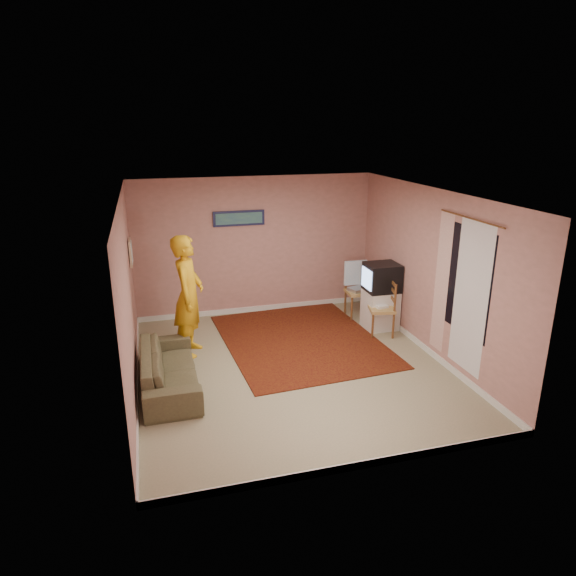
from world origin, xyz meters
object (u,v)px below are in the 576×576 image
object	(u,v)px
crt_tv	(382,277)
chair_a	(359,286)
sofa	(169,369)
chair_b	(382,302)
tv_cabinet	(380,309)
person	(189,296)

from	to	relation	value
crt_tv	chair_a	world-z (taller)	crt_tv
sofa	chair_b	bearing A→B (deg)	-75.91
tv_cabinet	person	world-z (taller)	person
sofa	person	bearing A→B (deg)	-20.89
sofa	person	distance (m)	1.31
tv_cabinet	crt_tv	bearing A→B (deg)	179.12
tv_cabinet	chair_b	xyz separation A→B (m)	(-0.11, -0.28, 0.24)
chair_a	sofa	world-z (taller)	chair_a
chair_a	chair_b	xyz separation A→B (m)	(0.04, -0.90, -0.02)
chair_a	person	world-z (taller)	person
chair_a	person	xyz separation A→B (m)	(-3.20, -0.77, 0.35)
chair_a	chair_b	distance (m)	0.90
tv_cabinet	chair_a	world-z (taller)	chair_a
chair_b	person	distance (m)	3.26
tv_cabinet	sofa	xyz separation A→B (m)	(-3.75, -1.19, -0.07)
person	sofa	bearing A→B (deg)	176.88
tv_cabinet	chair_b	size ratio (longest dim) A/B	1.33
tv_cabinet	sofa	distance (m)	3.94
chair_b	person	bearing A→B (deg)	-78.84
tv_cabinet	sofa	bearing A→B (deg)	-162.33
tv_cabinet	person	xyz separation A→B (m)	(-3.35, -0.15, 0.61)
crt_tv	chair_b	size ratio (longest dim) A/B	1.11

